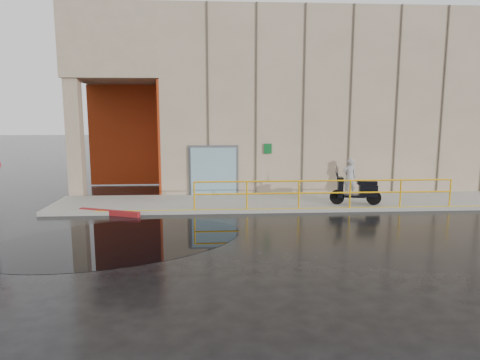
% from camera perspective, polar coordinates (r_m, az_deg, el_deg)
% --- Properties ---
extents(ground, '(120.00, 120.00, 0.00)m').
position_cam_1_polar(ground, '(12.51, -4.41, -7.78)').
color(ground, black).
rests_on(ground, ground).
extents(sidewalk, '(20.00, 3.00, 0.15)m').
position_cam_1_polar(sidewalk, '(17.27, 9.22, -2.93)').
color(sidewalk, gray).
rests_on(sidewalk, ground).
extents(building, '(20.00, 10.17, 8.00)m').
position_cam_1_polar(building, '(23.49, 8.62, 10.34)').
color(building, tan).
rests_on(building, ground).
extents(guardrail, '(9.56, 0.06, 1.03)m').
position_cam_1_polar(guardrail, '(15.93, 11.21, -1.77)').
color(guardrail, '#F2AC0C').
rests_on(guardrail, sidewalk).
extents(person, '(0.57, 0.38, 1.55)m').
position_cam_1_polar(person, '(18.57, 14.41, 0.41)').
color(person, '#99989C').
rests_on(person, sidewalk).
extents(scooter, '(1.95, 0.91, 1.48)m').
position_cam_1_polar(scooter, '(16.68, 15.28, -0.33)').
color(scooter, black).
rests_on(scooter, sidewalk).
extents(red_curb, '(2.30, 1.04, 0.18)m').
position_cam_1_polar(red_curb, '(15.93, -17.03, -4.16)').
color(red_curb, maroon).
rests_on(red_curb, ground).
extents(puddle, '(8.49, 6.88, 0.01)m').
position_cam_1_polar(puddle, '(12.73, -16.10, -7.81)').
color(puddle, black).
rests_on(puddle, ground).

